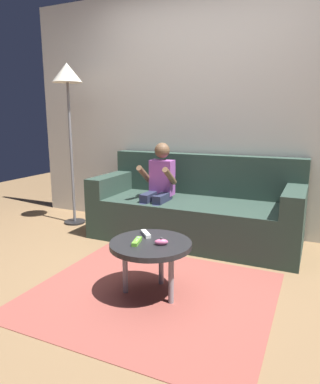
# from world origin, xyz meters

# --- Properties ---
(ground_plane) EXTENTS (8.78, 8.78, 0.00)m
(ground_plane) POSITION_xyz_m (0.00, 0.00, 0.00)
(ground_plane) COLOR olive
(wall_back) EXTENTS (4.39, 0.05, 2.50)m
(wall_back) POSITION_xyz_m (0.00, 1.56, 1.25)
(wall_back) COLOR beige
(wall_back) RESTS_ON ground
(couch) EXTENTS (2.02, 0.80, 0.83)m
(couch) POSITION_xyz_m (-0.03, 1.16, 0.29)
(couch) COLOR #2D4238
(couch) RESTS_ON ground
(person_seated_on_couch) EXTENTS (0.32, 0.40, 0.96)m
(person_seated_on_couch) POSITION_xyz_m (-0.35, 0.98, 0.55)
(person_seated_on_couch) COLOR #282D47
(person_seated_on_couch) RESTS_ON ground
(coffee_table) EXTENTS (0.55, 0.55, 0.38)m
(coffee_table) POSITION_xyz_m (0.07, -0.05, 0.34)
(coffee_table) COLOR #232326
(coffee_table) RESTS_ON ground
(area_rug) EXTENTS (1.62, 1.42, 0.01)m
(area_rug) POSITION_xyz_m (0.07, -0.05, 0.00)
(area_rug) COLOR #9E4C42
(area_rug) RESTS_ON ground
(game_remote_lime_near_edge) EXTENTS (0.07, 0.14, 0.03)m
(game_remote_lime_near_edge) POSITION_xyz_m (-0.01, -0.11, 0.39)
(game_remote_lime_near_edge) COLOR #72C638
(game_remote_lime_near_edge) RESTS_ON coffee_table
(nunchuk_pink) EXTENTS (0.10, 0.08, 0.05)m
(nunchuk_pink) POSITION_xyz_m (0.16, -0.07, 0.40)
(nunchuk_pink) COLOR pink
(nunchuk_pink) RESTS_ON coffee_table
(game_remote_white_far_corner) EXTENTS (0.12, 0.13, 0.03)m
(game_remote_white_far_corner) POSITION_xyz_m (-0.02, 0.05, 0.39)
(game_remote_white_far_corner) COLOR white
(game_remote_white_far_corner) RESTS_ON coffee_table
(floor_lamp) EXTENTS (0.32, 0.32, 1.77)m
(floor_lamp) POSITION_xyz_m (-1.47, 1.09, 1.53)
(floor_lamp) COLOR black
(floor_lamp) RESTS_ON ground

